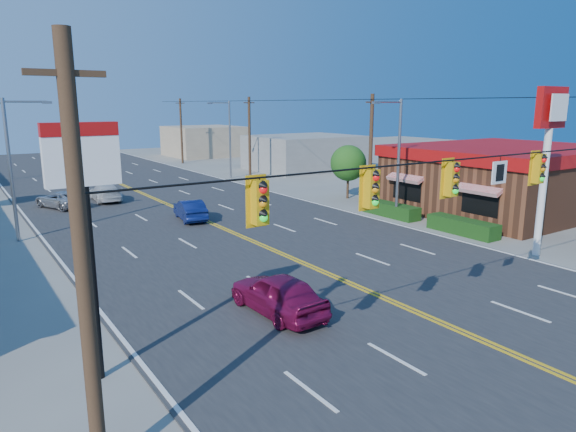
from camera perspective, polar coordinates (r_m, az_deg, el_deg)
ground at (r=18.87m, az=18.96°, el=-12.33°), size 160.00×160.00×0.00m
road at (r=34.05m, az=-8.71°, el=-0.77°), size 20.00×120.00×0.06m
signal_span at (r=17.37m, az=19.83°, el=2.41°), size 24.32×0.34×9.00m
kfc at (r=40.79m, az=22.89°, el=3.92°), size 16.30×12.40×4.70m
kfc_pylon at (r=28.73m, az=26.94°, el=7.78°), size 2.20×0.36×8.50m
pizza_hut_sign at (r=14.62m, az=-21.59°, el=1.71°), size 1.90×0.30×6.85m
streetlight_se at (r=34.70m, az=11.98°, el=6.86°), size 2.55×0.25×8.00m
streetlight_ne at (r=54.19m, az=-6.67°, el=8.91°), size 2.55×0.25×8.00m
streetlight_sw at (r=32.41m, az=-28.17°, el=5.30°), size 2.55×0.25×8.00m
utility_pole_near at (r=38.56m, az=9.16°, el=7.02°), size 0.28×0.28×8.40m
utility_pole_mid at (r=53.12m, az=-4.29°, el=8.55°), size 0.28×0.28×8.40m
utility_pole_far at (r=69.32m, az=-11.77°, el=9.20°), size 0.28×0.28×8.40m
tree_kfc_rear at (r=42.51m, az=6.71°, el=5.86°), size 2.94×2.94×4.41m
bld_east_mid at (r=61.94m, az=1.84°, el=7.07°), size 12.00×10.00×4.00m
bld_east_far at (r=79.47m, az=-9.34°, el=8.22°), size 10.00×10.00×4.40m
car_magenta at (r=19.15m, az=-1.13°, el=-8.76°), size 1.96×4.56×1.53m
car_blue at (r=34.97m, az=-10.82°, el=0.59°), size 2.14×4.34×1.37m
car_white at (r=43.74m, az=-19.63°, el=2.42°), size 2.13×4.79×1.37m
car_silver at (r=42.06m, az=-23.95°, el=1.61°), size 3.60×4.89×1.23m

